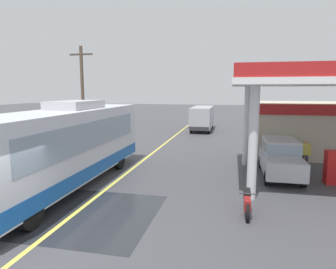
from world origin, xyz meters
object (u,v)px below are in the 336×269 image
coach_bus_main (66,148)px  pedestrian_near_pump (273,161)px  car_at_pump (280,156)px  pedestrian_by_shop (305,153)px  minibus_opposing_lane (202,116)px  motorcycle_parked_forecourt (247,201)px

coach_bus_main → pedestrian_near_pump: coach_bus_main is taller
coach_bus_main → car_at_pump: bearing=21.5°
coach_bus_main → pedestrian_by_shop: size_ratio=6.65×
minibus_opposing_lane → pedestrian_by_shop: (6.84, -14.59, -0.54)m
coach_bus_main → motorcycle_parked_forecourt: (7.52, -1.31, -1.28)m
car_at_pump → minibus_opposing_lane: size_ratio=0.69×
minibus_opposing_lane → motorcycle_parked_forecourt: bearing=-80.1°
car_at_pump → pedestrian_near_pump: size_ratio=2.53×
coach_bus_main → pedestrian_by_shop: coach_bus_main is taller
minibus_opposing_lane → pedestrian_near_pump: minibus_opposing_lane is taller
car_at_pump → coach_bus_main: bearing=-158.5°
coach_bus_main → minibus_opposing_lane: size_ratio=1.80×
motorcycle_parked_forecourt → pedestrian_by_shop: (3.19, 6.35, 0.49)m
coach_bus_main → pedestrian_near_pump: bearing=17.6°
coach_bus_main → minibus_opposing_lane: 20.01m
motorcycle_parked_forecourt → pedestrian_by_shop: 7.12m
pedestrian_near_pump → pedestrian_by_shop: same height
pedestrian_near_pump → coach_bus_main: bearing=-162.4°
pedestrian_near_pump → car_at_pump: bearing=62.6°
motorcycle_parked_forecourt → pedestrian_near_pump: (1.32, 4.12, 0.49)m
motorcycle_parked_forecourt → coach_bus_main: bearing=170.1°
coach_bus_main → minibus_opposing_lane: coach_bus_main is taller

